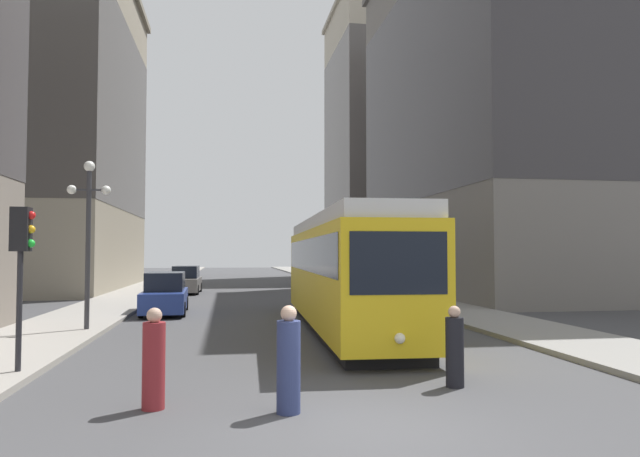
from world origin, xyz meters
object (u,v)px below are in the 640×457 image
streetcar (344,269)px  traffic_light_near_left (22,245)px  pedestrian_crossing_far (455,349)px  pedestrian_crossing_near (154,362)px  parked_car_left_near (165,294)px  pedestrian_on_sidewalk (289,363)px  transit_bus (335,264)px  parked_car_left_mid (186,281)px  lamp_post_left_near (88,218)px

streetcar → traffic_light_near_left: bearing=-141.0°
pedestrian_crossing_far → traffic_light_near_left: size_ratio=0.46×
pedestrian_crossing_near → pedestrian_crossing_far: pedestrian_crossing_near is taller
pedestrian_crossing_near → pedestrian_crossing_far: 5.76m
parked_car_left_near → traffic_light_near_left: (-1.68, -12.96, 1.99)m
streetcar → pedestrian_on_sidewalk: 10.38m
transit_bus → pedestrian_on_sidewalk: size_ratio=6.32×
streetcar → pedestrian_on_sidewalk: streetcar is taller
parked_car_left_mid → traffic_light_near_left: size_ratio=1.39×
parked_car_left_near → pedestrian_on_sidewalk: parked_car_left_near is taller
streetcar → transit_bus: streetcar is taller
parked_car_left_near → traffic_light_near_left: size_ratio=1.41×
transit_bus → traffic_light_near_left: (-11.36, -23.87, 0.89)m
transit_bus → pedestrian_crossing_near: size_ratio=6.55×
parked_car_left_mid → pedestrian_on_sidewalk: parked_car_left_mid is taller
pedestrian_crossing_near → pedestrian_crossing_far: bearing=-41.5°
parked_car_left_near → traffic_light_near_left: bearing=-99.2°
pedestrian_on_sidewalk → lamp_post_left_near: 12.26m
pedestrian_crossing_far → lamp_post_left_near: lamp_post_left_near is taller
transit_bus → lamp_post_left_near: (-11.58, -16.95, 1.88)m
pedestrian_on_sidewalk → transit_bus: bearing=26.7°
lamp_post_left_near → pedestrian_crossing_near: bearing=-71.3°
transit_bus → pedestrian_crossing_near: (-8.23, -26.82, -1.15)m
streetcar → pedestrian_crossing_near: bearing=-117.4°
parked_car_left_near → traffic_light_near_left: traffic_light_near_left is taller
pedestrian_on_sidewalk → traffic_light_near_left: traffic_light_near_left is taller
streetcar → parked_car_left_mid: size_ratio=3.03×
parked_car_left_near → pedestrian_crossing_far: (7.17, -15.21, -0.10)m
streetcar → lamp_post_left_near: (-8.58, 0.63, 1.72)m
streetcar → lamp_post_left_near: bearing=177.9°
streetcar → transit_bus: (3.00, 17.58, -0.15)m
pedestrian_crossing_far → pedestrian_crossing_near: bearing=81.5°
traffic_light_near_left → pedestrian_crossing_far: bearing=-14.3°
parked_car_left_mid → pedestrian_crossing_near: bearing=-85.9°
parked_car_left_mid → pedestrian_crossing_far: size_ratio=3.03×
transit_bus → parked_car_left_near: size_ratio=2.29×
streetcar → pedestrian_crossing_far: streetcar is taller
parked_car_left_mid → lamp_post_left_near: size_ratio=0.87×
transit_bus → parked_car_left_mid: transit_bus is taller
parked_car_left_near → traffic_light_near_left: 13.22m
parked_car_left_near → pedestrian_on_sidewalk: bearing=-79.1°
streetcar → parked_car_left_near: (-6.69, 6.67, -1.26)m
streetcar → parked_car_left_near: 9.53m
parked_car_left_near → pedestrian_crossing_far: parked_car_left_near is taller
pedestrian_crossing_near → parked_car_left_near: bearing=46.6°
transit_bus → pedestrian_crossing_far: size_ratio=7.01×
traffic_light_near_left → lamp_post_left_near: size_ratio=0.62×
traffic_light_near_left → lamp_post_left_near: lamp_post_left_near is taller
parked_car_left_near → pedestrian_on_sidewalk: size_ratio=2.76×
streetcar → parked_car_left_near: bearing=137.2°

